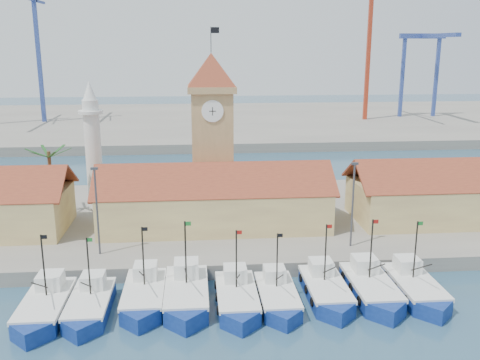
{
  "coord_description": "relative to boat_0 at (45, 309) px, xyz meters",
  "views": [
    {
      "loc": [
        -2.14,
        -39.78,
        22.11
      ],
      "look_at": [
        2.8,
        18.0,
        7.41
      ],
      "focal_mm": 40.0,
      "sensor_mm": 36.0,
      "label": 1
    }
  ],
  "objects": [
    {
      "name": "boat_5",
      "position": [
        19.71,
        0.4,
        -0.07
      ],
      "size": [
        3.25,
        8.9,
        6.74
      ],
      "color": "navy",
      "rests_on": "ground"
    },
    {
      "name": "lamp_posts",
      "position": [
        15.44,
        10.06,
        5.71
      ],
      "size": [
        80.7,
        0.25,
        9.03
      ],
      "color": "#3F3F44",
      "rests_on": "quay"
    },
    {
      "name": "boat_0",
      "position": [
        0.0,
        0.0,
        0.0
      ],
      "size": [
        3.56,
        9.75,
        7.38
      ],
      "color": "navy",
      "rests_on": "ground"
    },
    {
      "name": "palm_tree",
      "position": [
        -5.06,
        24.06,
        5.48
      ],
      "size": [
        5.6,
        5.03,
        8.39
      ],
      "color": "brown",
      "rests_on": "quay"
    },
    {
      "name": "terminal",
      "position": [
        14.94,
        108.06,
        0.24
      ],
      "size": [
        240.0,
        80.0,
        2.0
      ],
      "primitive_type": "cube",
      "color": "gray",
      "rests_on": "ground"
    },
    {
      "name": "ground",
      "position": [
        14.94,
        -1.94,
        -0.76
      ],
      "size": [
        400.0,
        400.0,
        0.0
      ],
      "primitive_type": "plane",
      "color": "navy",
      "rests_on": "ground"
    },
    {
      "name": "boat_8",
      "position": [
        32.35,
        0.88,
        -0.01
      ],
      "size": [
        3.53,
        9.67,
        7.31
      ],
      "color": "navy",
      "rests_on": "ground"
    },
    {
      "name": "gantry",
      "position": [
        76.94,
        104.71,
        19.28
      ],
      "size": [
        13.0,
        22.0,
        23.2
      ],
      "color": "#304593",
      "rests_on": "terminal"
    },
    {
      "name": "boat_7",
      "position": [
        28.34,
        1.08,
        0.02
      ],
      "size": [
        3.64,
        9.96,
        7.54
      ],
      "color": "navy",
      "rests_on": "ground"
    },
    {
      "name": "crane_blue_near",
      "position": [
        -27.65,
        104.97,
        22.79
      ],
      "size": [
        1.0,
        29.97,
        39.22
      ],
      "color": "#304593",
      "rests_on": "terminal"
    },
    {
      "name": "boat_4",
      "position": [
        16.15,
        0.34,
        -0.02
      ],
      "size": [
        3.45,
        9.46,
        7.16
      ],
      "color": "navy",
      "rests_on": "ground"
    },
    {
      "name": "boat_2",
      "position": [
        8.07,
        1.47,
        -0.01
      ],
      "size": [
        3.52,
        9.65,
        7.3
      ],
      "color": "navy",
      "rests_on": "ground"
    },
    {
      "name": "crane_red_right",
      "position": [
        60.03,
        101.84,
        25.9
      ],
      "size": [
        1.0,
        31.77,
        44.6
      ],
      "color": "#AA311A",
      "rests_on": "terminal"
    },
    {
      "name": "boat_3",
      "position": [
        11.77,
        1.23,
        0.04
      ],
      "size": [
        3.76,
        10.3,
        7.79
      ],
      "color": "navy",
      "rests_on": "ground"
    },
    {
      "name": "hall_right",
      "position": [
        46.94,
        18.06,
        3.22
      ],
      "size": [
        31.2,
        10.13,
        7.61
      ],
      "color": "#E1CB7B",
      "rests_on": "quay"
    },
    {
      "name": "clock_tower",
      "position": [
        14.94,
        24.06,
        11.2
      ],
      "size": [
        5.8,
        5.8,
        22.7
      ],
      "color": "tan",
      "rests_on": "quay"
    },
    {
      "name": "minaret",
      "position": [
        -0.06,
        26.06,
        8.97
      ],
      "size": [
        3.0,
        3.0,
        16.3
      ],
      "color": "silver",
      "rests_on": "quay"
    },
    {
      "name": "boat_6",
      "position": [
        24.19,
        1.14,
        -0.02
      ],
      "size": [
        3.46,
        9.48,
        7.18
      ],
      "color": "navy",
      "rests_on": "ground"
    },
    {
      "name": "hall_center",
      "position": [
        14.94,
        18.06,
        3.22
      ],
      "size": [
        27.04,
        10.13,
        7.61
      ],
      "color": "#E1CB7B",
      "rests_on": "quay"
    },
    {
      "name": "boat_1",
      "position": [
        3.65,
        0.14,
        -0.04
      ],
      "size": [
        3.35,
        9.18,
        6.95
      ],
      "color": "navy",
      "rests_on": "ground"
    },
    {
      "name": "quay",
      "position": [
        14.94,
        22.06,
        -0.01
      ],
      "size": [
        140.0,
        32.0,
        1.5
      ],
      "primitive_type": "cube",
      "color": "gray",
      "rests_on": "ground"
    }
  ]
}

